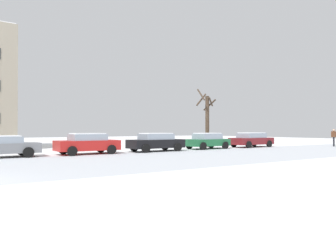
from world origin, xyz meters
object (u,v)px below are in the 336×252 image
parked_car_black (156,142)px  pedestrian_crossing (334,136)px  parked_car_maroon (252,140)px  parked_car_green (207,141)px  parked_car_red (87,143)px

parked_car_black → pedestrian_crossing: bearing=-10.6°
parked_car_black → parked_car_maroon: parked_car_black is taller
parked_car_black → parked_car_maroon: bearing=0.5°
parked_car_green → pedestrian_crossing: 13.91m
parked_car_maroon → parked_car_black: bearing=-179.5°
parked_car_black → parked_car_maroon: size_ratio=0.98×
parked_car_black → pedestrian_crossing: pedestrian_crossing is taller
parked_car_red → pedestrian_crossing: bearing=-8.7°
parked_car_red → parked_car_green: bearing=0.5°
parked_car_green → pedestrian_crossing: bearing=-15.9°
pedestrian_crossing → parked_car_maroon: bearing=155.4°
parked_car_red → parked_car_black: 5.42m
parked_car_black → parked_car_green: size_ratio=1.12×
parked_car_red → pedestrian_crossing: 24.50m
parked_car_black → pedestrian_crossing: (18.80, -3.53, 0.29)m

